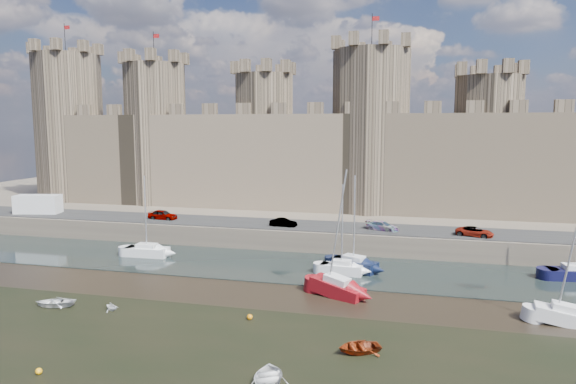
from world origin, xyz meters
The scene contains 22 objects.
ground centered at (0.00, 0.00, 0.00)m, with size 160.00×160.00×0.00m, color black.
water_channel centered at (0.00, 24.00, 0.04)m, with size 160.00×12.00×0.08m, color black.
quay centered at (0.00, 60.00, 1.25)m, with size 160.00×60.00×2.50m, color #4C443A.
road centered at (0.00, 34.00, 2.55)m, with size 160.00×7.00×0.10m, color black.
castle centered at (-0.64, 48.00, 11.67)m, with size 108.50×11.00×29.00m.
car_0 centered at (-23.70, 33.50, 3.17)m, with size 1.57×3.91×1.33m, color gray.
car_1 centered at (-6.98, 32.57, 3.05)m, with size 1.16×3.31×1.09m, color gray.
car_2 centered at (4.95, 33.26, 3.06)m, with size 1.57×3.86×1.12m, color gray.
car_3 centered at (15.20, 32.34, 3.06)m, with size 1.87×4.05×1.12m, color gray.
van centered at (-42.97, 33.50, 3.83)m, with size 6.10×2.44×2.66m, color silver.
sailboat_0 centered at (-20.89, 24.16, 0.74)m, with size 4.99×2.11×9.20m.
sailboat_1 centered at (2.66, 24.07, 0.78)m, with size 5.25×3.68×9.81m.
sailboat_2 centered at (1.65, 22.46, 0.75)m, with size 4.28×1.89×9.04m.
sailboat_3 centered at (23.92, 26.20, 0.73)m, with size 5.51×2.80×9.23m.
sailboat_4 centered at (2.17, 15.90, 0.81)m, with size 5.15×3.60×11.23m.
sailboat_5 centered at (19.87, 13.67, 0.71)m, with size 4.65×2.22×9.69m.
dinghy_2 centered at (0.66, -0.44, 0.37)m, with size 2.56×0.74×3.58m, color silver.
dinghy_3 centered at (-14.96, 7.90, 0.34)m, with size 1.10×0.67×1.28m, color silver.
dinghy_4 centered at (5.28, 4.97, 0.31)m, with size 2.14×0.62×3.00m, color maroon.
dinghy_6 centered at (-20.11, 7.70, 0.33)m, with size 2.30×0.67×3.23m, color silver.
buoy_1 centered at (-3.53, 8.78, 0.22)m, with size 0.45×0.45×0.45m, color orange.
buoy_4 centered at (-13.09, -2.63, 0.20)m, with size 0.41×0.41×0.41m, color #F19E0A.
Camera 1 is at (8.47, -27.30, 14.85)m, focal length 32.00 mm.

